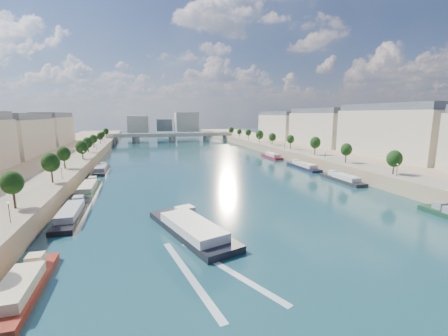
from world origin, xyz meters
TOP-DOWN VIEW (x-y plane):
  - ground at (0.00, 100.00)m, footprint 700.00×700.00m
  - quay_left at (-72.00, 100.00)m, footprint 44.00×520.00m
  - quay_right at (72.00, 100.00)m, footprint 44.00×520.00m
  - pave_left at (-57.00, 100.00)m, footprint 14.00×520.00m
  - pave_right at (57.00, 100.00)m, footprint 14.00×520.00m
  - trees_left at (-55.00, 102.00)m, footprint 4.80×268.80m
  - trees_right at (55.00, 110.00)m, footprint 4.80×268.80m
  - lamps_left at (-52.50, 90.00)m, footprint 0.36×200.36m
  - lamps_right at (52.50, 105.00)m, footprint 0.36×200.36m
  - buildings_right at (85.00, 112.00)m, footprint 16.00×226.00m
  - skyline at (3.19, 319.52)m, footprint 79.00×42.00m
  - bridge at (0.00, 244.78)m, footprint 112.00×12.00m
  - tour_barge at (-18.56, 28.06)m, footprint 16.49×29.72m
  - wake at (-18.56, 11.48)m, footprint 15.39×25.77m
  - moored_barges_left at (-45.50, 46.35)m, footprint 5.00×153.25m
  - moored_barges_right at (45.50, 56.40)m, footprint 5.00×158.24m

SIDE VIEW (x-z plane):
  - ground at x=0.00m, z-range 0.00..0.00m
  - wake at x=-18.56m, z-range 0.00..0.04m
  - moored_barges_right at x=45.50m, z-range -0.96..2.64m
  - moored_barges_left at x=-45.50m, z-range -0.96..2.64m
  - tour_barge at x=-18.56m, z-range -0.85..3.04m
  - quay_left at x=-72.00m, z-range 0.00..5.00m
  - quay_right at x=72.00m, z-range 0.00..5.00m
  - pave_left at x=-57.00m, z-range 5.00..5.10m
  - pave_right at x=57.00m, z-range 5.00..5.10m
  - bridge at x=0.00m, z-range 1.01..9.16m
  - lamps_left at x=-52.50m, z-range 5.64..9.92m
  - lamps_right at x=52.50m, z-range 5.64..9.92m
  - trees_left at x=-55.00m, z-range 6.35..14.61m
  - trees_right at x=55.00m, z-range 6.35..14.61m
  - skyline at x=3.19m, z-range 3.66..25.66m
  - buildings_right at x=85.00m, z-range 4.85..28.05m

